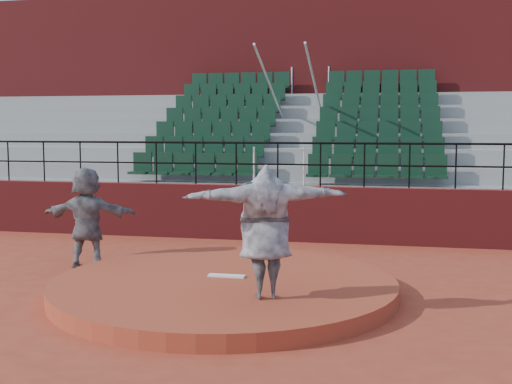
# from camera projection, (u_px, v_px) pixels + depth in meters

# --- Properties ---
(ground) EXTENTS (90.00, 90.00, 0.00)m
(ground) POSITION_uv_depth(u_px,v_px,m) (224.00, 294.00, 10.29)
(ground) COLOR #983722
(ground) RESTS_ON ground
(pitchers_mound) EXTENTS (5.50, 5.50, 0.25)m
(pitchers_mound) POSITION_uv_depth(u_px,v_px,m) (224.00, 286.00, 10.28)
(pitchers_mound) COLOR #9E3B23
(pitchers_mound) RESTS_ON ground
(pitching_rubber) EXTENTS (0.60, 0.15, 0.03)m
(pitching_rubber) POSITION_uv_depth(u_px,v_px,m) (227.00, 276.00, 10.41)
(pitching_rubber) COLOR white
(pitching_rubber) RESTS_ON pitchers_mound
(boundary_wall) EXTENTS (24.00, 0.30, 1.30)m
(boundary_wall) POSITION_uv_depth(u_px,v_px,m) (278.00, 213.00, 15.10)
(boundary_wall) COLOR maroon
(boundary_wall) RESTS_ON ground
(wall_railing) EXTENTS (24.04, 0.05, 1.03)m
(wall_railing) POSITION_uv_depth(u_px,v_px,m) (278.00, 155.00, 14.96)
(wall_railing) COLOR black
(wall_railing) RESTS_ON boundary_wall
(seating_deck) EXTENTS (24.00, 5.97, 4.63)m
(seating_deck) POSITION_uv_depth(u_px,v_px,m) (299.00, 169.00, 18.57)
(seating_deck) COLOR gray
(seating_deck) RESTS_ON ground
(press_box_facade) EXTENTS (24.00, 3.00, 7.10)m
(press_box_facade) POSITION_uv_depth(u_px,v_px,m) (315.00, 101.00, 22.20)
(press_box_facade) COLOR maroon
(press_box_facade) RESTS_ON ground
(pitcher) EXTENTS (2.41, 1.40, 1.90)m
(pitcher) POSITION_uv_depth(u_px,v_px,m) (265.00, 232.00, 9.06)
(pitcher) COLOR black
(pitcher) RESTS_ON pitchers_mound
(fielder) EXTENTS (1.84, 0.78, 1.92)m
(fielder) POSITION_uv_depth(u_px,v_px,m) (87.00, 217.00, 12.21)
(fielder) COLOR black
(fielder) RESTS_ON ground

